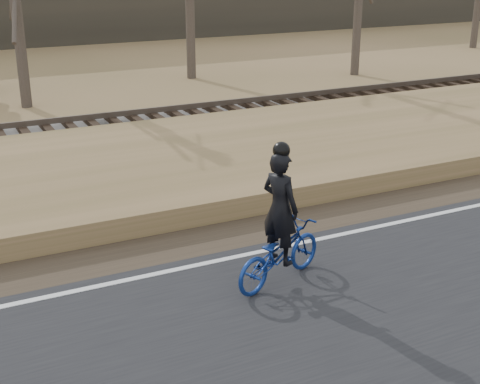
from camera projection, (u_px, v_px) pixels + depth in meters
name	position (u px, v px, depth m)	size (l,w,h in m)	color
ground	(258.00, 261.00, 11.28)	(120.00, 120.00, 0.00)	#9C764F
road	(342.00, 331.00, 9.16)	(120.00, 6.00, 0.06)	black
edge_line	(252.00, 253.00, 11.42)	(120.00, 0.12, 0.01)	silver
shoulder	(228.00, 235.00, 12.28)	(120.00, 1.60, 0.04)	#473A2B
embankment	(170.00, 177.00, 14.74)	(120.00, 5.00, 0.44)	#9C764F
ballast	(120.00, 136.00, 17.95)	(120.00, 3.00, 0.45)	slate
railroad	(120.00, 125.00, 17.84)	(120.00, 2.40, 0.29)	black
cyclist	(279.00, 239.00, 10.24)	(1.95, 1.26, 2.27)	navy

